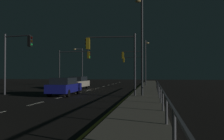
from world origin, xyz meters
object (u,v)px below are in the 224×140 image
object	(u,v)px
traffic_light_far_right	(73,61)
street_lamp_across_street	(81,62)
traffic_light_mid_left	(135,64)
street_lamp_corner	(141,35)
traffic_light_near_left	(133,61)
car_oncoming	(78,82)
traffic_light_far_center	(16,52)
car	(64,86)
street_lamp_far_end	(146,58)
traffic_light_near_right	(112,52)

from	to	relation	value
traffic_light_far_right	street_lamp_across_street	bearing A→B (deg)	103.11
traffic_light_mid_left	street_lamp_corner	xyz separation A→B (m)	(2.47, -25.49, 1.18)
traffic_light_near_left	traffic_light_mid_left	bearing A→B (deg)	92.90
traffic_light_mid_left	traffic_light_far_right	bearing A→B (deg)	-118.97
car_oncoming	traffic_light_far_center	world-z (taller)	traffic_light_far_center
car	traffic_light_mid_left	size ratio (longest dim) A/B	0.84
car	street_lamp_far_end	size ratio (longest dim) A/B	0.65
traffic_light_near_right	street_lamp_across_street	xyz separation A→B (m)	(-10.71, 24.19, 0.48)
traffic_light_mid_left	street_lamp_across_street	distance (m)	10.76
car_oncoming	street_lamp_corner	distance (m)	12.60
traffic_light_near_right	street_lamp_corner	distance (m)	2.79
traffic_light_near_right	street_lamp_across_street	size ratio (longest dim) A/B	0.73
traffic_light_near_left	traffic_light_mid_left	distance (m)	12.39
car	traffic_light_far_right	world-z (taller)	traffic_light_far_right
street_lamp_across_street	car	bearing A→B (deg)	-75.04
car_oncoming	street_lamp_far_end	bearing A→B (deg)	41.58
street_lamp_corner	traffic_light_mid_left	bearing A→B (deg)	95.53
traffic_light_far_right	street_lamp_corner	bearing A→B (deg)	-48.26
traffic_light_far_right	traffic_light_mid_left	xyz separation A→B (m)	(7.76, 14.02, 0.15)
street_lamp_corner	car_oncoming	bearing A→B (deg)	135.17
car	traffic_light_mid_left	xyz separation A→B (m)	(4.29, 25.46, 3.12)
car	street_lamp_across_street	world-z (taller)	street_lamp_across_street
street_lamp_far_end	street_lamp_across_street	bearing A→B (deg)	148.52
traffic_light_far_right	traffic_light_near_right	bearing A→B (deg)	-56.79
traffic_light_far_right	street_lamp_far_end	bearing A→B (deg)	22.70
car_oncoming	traffic_light_far_center	xyz separation A→B (m)	(-2.82, -8.74, 3.05)
traffic_light_far_right	traffic_light_mid_left	world-z (taller)	traffic_light_mid_left
street_lamp_corner	car	bearing A→B (deg)	179.69
traffic_light_near_right	street_lamp_across_street	bearing A→B (deg)	113.88
traffic_light_near_left	street_lamp_far_end	bearing A→B (deg)	56.23
street_lamp_corner	street_lamp_far_end	bearing A→B (deg)	90.42
car_oncoming	traffic_light_far_center	bearing A→B (deg)	-107.86
traffic_light_far_right	street_lamp_far_end	distance (m)	10.98
car_oncoming	street_lamp_far_end	distance (m)	11.61
traffic_light_near_right	street_lamp_far_end	xyz separation A→B (m)	(2.24, 16.26, 0.56)
car_oncoming	traffic_light_near_left	size ratio (longest dim) A/B	0.85
traffic_light_near_right	street_lamp_corner	bearing A→B (deg)	13.29
street_lamp_far_end	car	bearing A→B (deg)	-112.98
street_lamp_across_street	street_lamp_corner	bearing A→B (deg)	-61.06
traffic_light_near_right	traffic_light_far_right	world-z (taller)	traffic_light_far_right
traffic_light_mid_left	street_lamp_across_street	xyz separation A→B (m)	(-10.60, -1.86, 0.27)
street_lamp_across_street	traffic_light_near_left	bearing A→B (deg)	-43.12
traffic_light_near_right	street_lamp_across_street	world-z (taller)	street_lamp_across_street
traffic_light_near_right	traffic_light_far_right	size ratio (longest dim) A/B	0.95
traffic_light_mid_left	street_lamp_corner	distance (m)	25.64
traffic_light_near_left	street_lamp_corner	size ratio (longest dim) A/B	0.62
street_lamp_across_street	car_oncoming	bearing A→B (deg)	-73.03
traffic_light_far_center	street_lamp_far_end	bearing A→B (deg)	55.40
car	traffic_light_mid_left	distance (m)	26.00
car_oncoming	traffic_light_near_right	size ratio (longest dim) A/B	0.88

